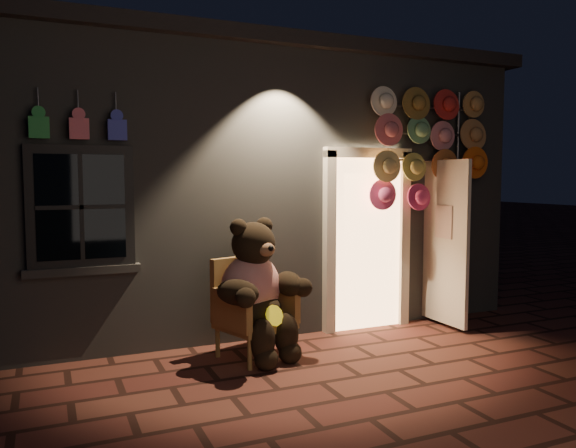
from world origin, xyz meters
TOP-DOWN VIEW (x-y plane):
  - ground at (0.00, 0.00)m, footprint 60.00×60.00m
  - shop_building at (0.00, 3.99)m, footprint 7.30×5.95m
  - wicker_armchair at (-0.32, 0.99)m, footprint 0.84×0.81m
  - teddy_bear at (-0.29, 0.86)m, footprint 0.99×0.92m
  - hat_rack at (2.10, 1.28)m, footprint 1.66×0.22m

SIDE VIEW (x-z plane):
  - ground at x=0.00m, z-range 0.00..0.00m
  - wicker_armchair at x=-0.32m, z-range 0.00..1.01m
  - teddy_bear at x=-0.29m, z-range -0.01..1.43m
  - shop_building at x=0.00m, z-range -0.02..3.49m
  - hat_rack at x=2.10m, z-range 0.78..3.71m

